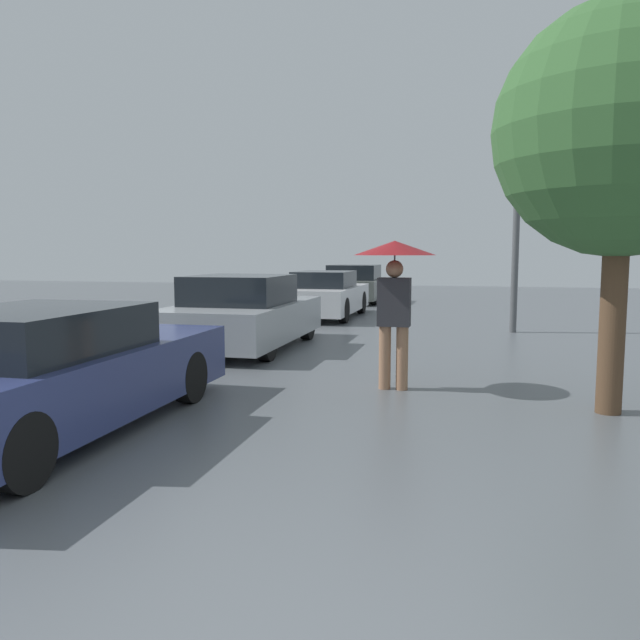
{
  "coord_description": "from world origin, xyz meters",
  "views": [
    {
      "loc": [
        0.55,
        -1.95,
        1.68
      ],
      "look_at": [
        -1.26,
        5.62,
        0.84
      ],
      "focal_mm": 35.0,
      "sensor_mm": 36.0,
      "label": 1
    }
  ],
  "objects": [
    {
      "name": "tree",
      "position": [
        2.01,
        5.01,
        2.89
      ],
      "size": [
        2.56,
        2.56,
        4.19
      ],
      "color": "brown",
      "rests_on": "ground_plane"
    },
    {
      "name": "parked_car_farthest",
      "position": [
        -3.24,
        18.96,
        0.58
      ],
      "size": [
        1.87,
        3.8,
        1.26
      ],
      "color": "#4C514C",
      "rests_on": "ground_plane"
    },
    {
      "name": "pedestrian",
      "position": [
        -0.33,
        5.62,
        1.43
      ],
      "size": [
        0.99,
        0.99,
        1.82
      ],
      "color": "#9E7051",
      "rests_on": "ground_plane"
    },
    {
      "name": "parked_car_third",
      "position": [
        -3.07,
        13.8,
        0.57
      ],
      "size": [
        1.62,
        4.0,
        1.2
      ],
      "color": "silver",
      "rests_on": "ground_plane"
    },
    {
      "name": "street_lamp",
      "position": [
        1.47,
        11.73,
        2.56
      ],
      "size": [
        0.29,
        0.29,
        4.35
      ],
      "color": "#515456",
      "rests_on": "ground_plane"
    },
    {
      "name": "parked_car_second",
      "position": [
        -3.32,
        8.37,
        0.6
      ],
      "size": [
        1.85,
        3.99,
        1.29
      ],
      "color": "#9EA3A8",
      "rests_on": "ground_plane"
    },
    {
      "name": "parked_car_nearest",
      "position": [
        -3.25,
        3.01,
        0.56
      ],
      "size": [
        1.73,
        4.38,
        1.19
      ],
      "color": "navy",
      "rests_on": "ground_plane"
    }
  ]
}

